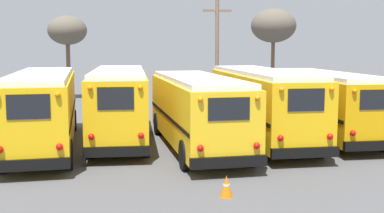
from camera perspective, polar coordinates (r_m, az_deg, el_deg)
ground_plane at (r=21.12m, az=0.06°, el=-4.35°), size 160.00×160.00×0.00m
school_bus_0 at (r=20.83m, az=-17.22°, el=-0.04°), size 3.02×10.72×3.14m
school_bus_1 at (r=21.59m, az=-8.61°, el=0.49°), size 2.69×9.47×3.20m
school_bus_2 at (r=19.79m, az=0.57°, el=-0.30°), size 2.97×9.72×2.99m
school_bus_3 at (r=21.72m, az=8.17°, el=0.54°), size 2.54×10.36×3.17m
school_bus_4 at (r=23.11m, az=15.39°, el=0.53°), size 2.62×9.41×3.01m
utility_pole at (r=30.45m, az=2.97°, el=6.46°), size 1.80×0.25×7.30m
bare_tree_0 at (r=39.98m, az=-14.56°, el=8.63°), size 3.09×3.09×6.64m
bare_tree_1 at (r=42.00m, az=9.63°, el=9.38°), size 3.83×3.83×7.40m
traffic_cone at (r=13.69m, az=4.10°, el=-9.40°), size 0.36×0.36×0.62m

